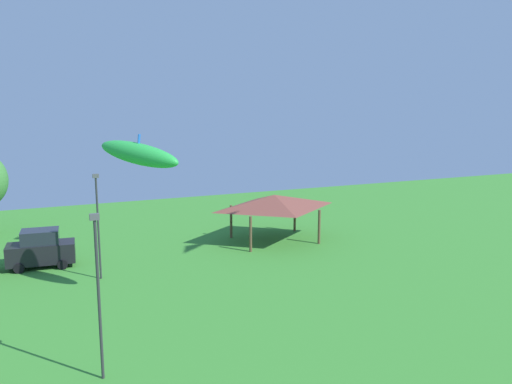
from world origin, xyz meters
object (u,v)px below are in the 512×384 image
kite_flying_7 (139,154)px  parked_car_third_from_left (41,249)px  light_post_1 (98,221)px  park_pavilion (274,201)px  light_post_0 (98,288)px

kite_flying_7 → parked_car_third_from_left: bearing=121.7°
parked_car_third_from_left → light_post_1: bearing=-44.5°
light_post_1 → parked_car_third_from_left: bearing=131.1°
parked_car_third_from_left → light_post_1: 5.58m
kite_flying_7 → park_pavilion: 15.18m
light_post_1 → park_pavilion: bearing=16.4°
parked_car_third_from_left → park_pavilion: (16.72, 0.15, 1.86)m
light_post_0 → light_post_1: (1.31, 12.24, -0.12)m
kite_flying_7 → light_post_1: (-1.80, 4.48, -4.42)m
parked_car_third_from_left → park_pavilion: 16.82m
light_post_0 → park_pavilion: bearing=47.7°
parked_car_third_from_left → light_post_1: light_post_1 is taller
light_post_0 → kite_flying_7: bearing=68.1°
parked_car_third_from_left → light_post_1: size_ratio=0.67×
light_post_0 → light_post_1: light_post_0 is taller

